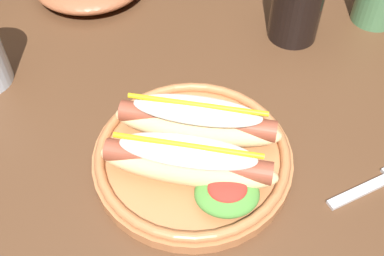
{
  "coord_description": "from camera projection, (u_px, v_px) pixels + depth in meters",
  "views": [
    {
      "loc": [
        0.06,
        -0.46,
        1.21
      ],
      "look_at": [
        0.07,
        -0.09,
        0.77
      ],
      "focal_mm": 44.29,
      "sensor_mm": 36.0,
      "label": 1
    }
  ],
  "objects": [
    {
      "name": "soda_cup",
      "position": [
        298.0,
        3.0,
        0.69
      ],
      "size": [
        0.07,
        0.07,
        0.12
      ],
      "primitive_type": "cylinder",
      "color": "black",
      "rests_on": "dining_table"
    },
    {
      "name": "hot_dog_plate",
      "position": [
        194.0,
        151.0,
        0.55
      ],
      "size": [
        0.24,
        0.24,
        0.08
      ],
      "color": "#B77042",
      "rests_on": "dining_table"
    },
    {
      "name": "dining_table",
      "position": [
        145.0,
        137.0,
        0.73
      ],
      "size": [
        1.36,
        0.87,
        0.74
      ],
      "color": "#51331E",
      "rests_on": "ground_plane"
    },
    {
      "name": "fork",
      "position": [
        379.0,
        182.0,
        0.55
      ],
      "size": [
        0.12,
        0.07,
        0.0
      ],
      "rotation": [
        0.0,
        0.0,
        0.43
      ],
      "color": "silver",
      "rests_on": "dining_table"
    }
  ]
}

